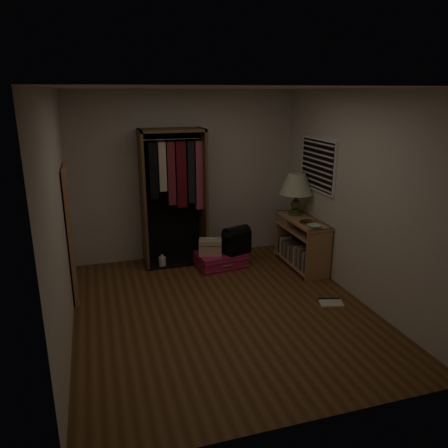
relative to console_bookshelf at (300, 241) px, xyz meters
The scene contains 13 objects.
ground 1.90m from the console_bookshelf, 145.70° to the right, with size 4.00×4.00×0.00m, color #573618.
room_walls 2.09m from the console_bookshelf, 145.49° to the right, with size 3.52×4.02×2.60m.
console_bookshelf is the anchor object (origin of this frame).
open_wardrobe 2.07m from the console_bookshelf, 157.60° to the left, with size 0.95×0.50×2.05m.
floor_mirror 3.27m from the console_bookshelf, behind, with size 0.06×0.80×1.70m.
pink_suitcase 1.24m from the console_bookshelf, 165.70° to the left, with size 0.78×0.61×0.22m.
train_case 1.36m from the console_bookshelf, 167.31° to the left, with size 0.40×0.33×0.25m.
black_bag 0.97m from the console_bookshelf, 165.55° to the left, with size 0.45×0.36×0.42m.
table_lamp 0.85m from the console_bookshelf, 88.76° to the left, with size 0.62×0.62×0.63m.
brass_tray 0.45m from the console_bookshelf, 88.91° to the right, with size 0.29×0.29×0.02m.
ceramic_bowl 0.61m from the console_bookshelf, 95.41° to the right, with size 0.18×0.18×0.05m, color #ABCDAC.
white_jug 2.12m from the console_bookshelf, 164.70° to the left, with size 0.14×0.14×0.19m.
floor_book 1.33m from the console_bookshelf, 98.17° to the right, with size 0.34×0.30×0.03m.
Camera 1 is at (-1.39, -4.59, 2.56)m, focal length 35.00 mm.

